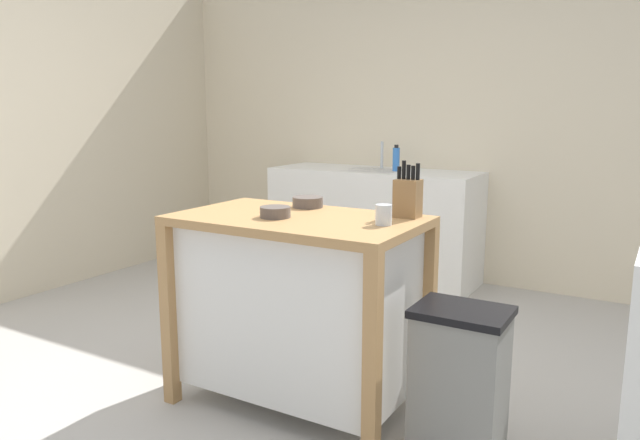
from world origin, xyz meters
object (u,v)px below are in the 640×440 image
(drinking_cup, at_px, (384,215))
(bottle_spray_cleaner, at_px, (396,159))
(trash_bin, at_px, (459,384))
(knife_block, at_px, (408,197))
(sink_faucet, at_px, (382,155))
(bowl_stoneware_deep, at_px, (308,202))
(bowl_ceramic_small, at_px, (275,212))
(kitchen_island, at_px, (298,301))

(drinking_cup, height_order, bottle_spray_cleaner, bottle_spray_cleaner)
(trash_bin, bearing_deg, knife_block, 139.99)
(sink_faucet, bearing_deg, bowl_stoneware_deep, -75.24)
(bowl_ceramic_small, bearing_deg, kitchen_island, 47.30)
(bowl_ceramic_small, relative_size, bottle_spray_cleaner, 0.67)
(knife_block, relative_size, trash_bin, 0.40)
(trash_bin, relative_size, bottle_spray_cleaner, 3.06)
(bowl_ceramic_small, bearing_deg, sink_faucet, 103.35)
(knife_block, relative_size, bowl_stoneware_deep, 1.68)
(drinking_cup, bearing_deg, kitchen_island, -178.67)
(kitchen_island, bearing_deg, drinking_cup, 1.33)
(drinking_cup, distance_m, bottle_spray_cleaner, 2.28)
(bowl_ceramic_small, relative_size, sink_faucet, 0.62)
(kitchen_island, xyz_separation_m, bottle_spray_cleaner, (-0.44, 2.12, 0.49))
(sink_faucet, xyz_separation_m, bottle_spray_cleaner, (0.19, -0.14, -0.01))
(kitchen_island, distance_m, sink_faucet, 2.40)
(bowl_stoneware_deep, bearing_deg, drinking_cup, -23.73)
(sink_faucet, distance_m, bottle_spray_cleaner, 0.23)
(knife_block, height_order, drinking_cup, knife_block)
(bowl_ceramic_small, xyz_separation_m, drinking_cup, (0.49, 0.09, 0.02))
(bowl_stoneware_deep, height_order, bowl_ceramic_small, bowl_stoneware_deep)
(bowl_stoneware_deep, relative_size, trash_bin, 0.24)
(drinking_cup, bearing_deg, bottle_spray_cleaner, 112.13)
(bowl_stoneware_deep, bearing_deg, bottle_spray_cleaner, 100.44)
(sink_faucet, bearing_deg, kitchen_island, -74.56)
(kitchen_island, relative_size, sink_faucet, 5.06)
(drinking_cup, xyz_separation_m, trash_bin, (0.38, -0.08, -0.63))
(sink_faucet, height_order, bottle_spray_cleaner, sink_faucet)
(trash_bin, height_order, sink_faucet, sink_faucet)
(kitchen_island, height_order, bottle_spray_cleaner, bottle_spray_cleaner)
(bowl_ceramic_small, relative_size, trash_bin, 0.22)
(kitchen_island, relative_size, bowl_stoneware_deep, 7.41)
(bottle_spray_cleaner, bearing_deg, sink_faucet, 143.61)
(trash_bin, bearing_deg, kitchen_island, 174.90)
(knife_block, height_order, bowl_ceramic_small, knife_block)
(trash_bin, relative_size, sink_faucet, 2.86)
(bowl_stoneware_deep, height_order, bottle_spray_cleaner, bottle_spray_cleaner)
(bowl_ceramic_small, distance_m, bottle_spray_cleaner, 2.23)
(kitchen_island, height_order, knife_block, knife_block)
(bowl_stoneware_deep, height_order, drinking_cup, drinking_cup)
(kitchen_island, bearing_deg, trash_bin, -5.10)
(knife_block, xyz_separation_m, bowl_ceramic_small, (-0.51, -0.31, -0.07))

